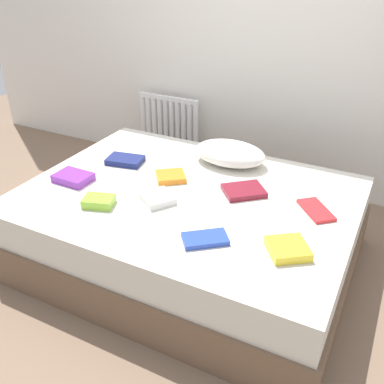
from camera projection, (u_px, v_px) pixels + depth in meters
name	position (u px, v px, depth m)	size (l,w,h in m)	color
ground_plane	(189.00, 258.00, 2.89)	(8.00, 8.00, 0.00)	#7F6651
back_wall	(272.00, 9.00, 3.24)	(6.00, 0.10, 2.80)	silver
bed	(188.00, 227.00, 2.76)	(2.00, 1.50, 0.50)	brown
radiator	(169.00, 125.00, 3.95)	(0.59, 0.04, 0.54)	white
pillow	(230.00, 153.00, 2.96)	(0.50, 0.33, 0.15)	white
textbook_navy	(125.00, 160.00, 3.00)	(0.24, 0.16, 0.04)	navy
textbook_maroon	(244.00, 191.00, 2.63)	(0.24, 0.19, 0.03)	maroon
textbook_purple	(73.00, 178.00, 2.76)	(0.23, 0.17, 0.05)	purple
textbook_yellow	(288.00, 249.00, 2.11)	(0.19, 0.19, 0.05)	yellow
textbook_white	(157.00, 198.00, 2.54)	(0.18, 0.17, 0.04)	white
textbook_blue	(205.00, 239.00, 2.20)	(0.23, 0.13, 0.03)	#2847B7
textbook_lime	(99.00, 201.00, 2.50)	(0.17, 0.12, 0.05)	#8CC638
textbook_red	(316.00, 210.00, 2.45)	(0.24, 0.12, 0.02)	red
textbook_orange	(171.00, 177.00, 2.79)	(0.18, 0.17, 0.04)	orange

